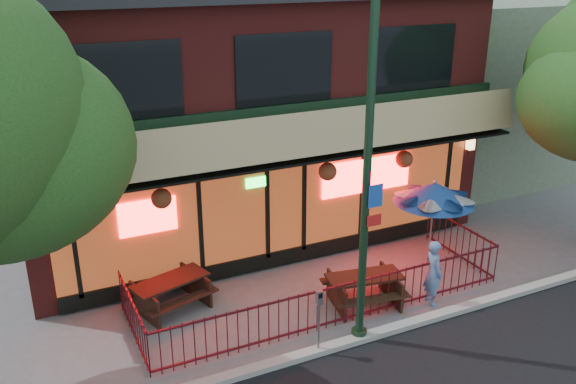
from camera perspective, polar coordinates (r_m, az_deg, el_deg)
name	(u,v)px	position (r m, az deg, el deg)	size (l,w,h in m)	color
ground	(349,328)	(13.34, 5.71, -12.55)	(80.00, 80.00, 0.00)	gray
curb	(361,338)	(12.95, 6.89, -13.41)	(80.00, 0.25, 0.12)	#999993
restaurant_building	(226,78)	(17.84, -5.79, 10.55)	(12.96, 9.49, 8.05)	maroon
neighbor_building	(457,87)	(23.11, 15.52, 9.49)	(6.00, 7.00, 6.00)	gray
patio_fence	(338,291)	(13.36, 4.69, -9.23)	(8.44, 2.62, 1.00)	#4D101A
street_light	(366,197)	(11.57, 7.31, -0.45)	(0.43, 0.32, 7.00)	#163220
picnic_table_left	(171,289)	(13.94, -10.93, -8.94)	(1.99, 1.73, 0.72)	#331A12
picnic_table_right	(364,285)	(13.96, 7.15, -8.66)	(1.89, 1.57, 0.72)	#341E12
patio_umbrella	(434,193)	(15.43, 13.53, -0.06)	(2.00, 1.99, 2.28)	gray
pedestrian	(433,272)	(14.13, 13.44, -7.34)	(0.57, 0.37, 1.55)	#5A7BB5
parking_meter_near	(319,311)	(12.04, 2.91, -11.10)	(0.13, 0.11, 1.41)	gray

